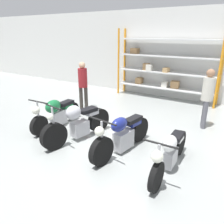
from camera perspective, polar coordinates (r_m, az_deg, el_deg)
The scene contains 9 objects.
ground_plane at distance 5.70m, azimuth -2.16°, elevation -7.80°, with size 30.00×30.00×0.00m, color #9EA3A0.
back_wall at distance 9.65m, azimuth 15.22°, elevation 14.24°, with size 30.00×0.08×3.60m.
shelving_rack at distance 9.41m, azimuth 13.19°, elevation 11.64°, with size 4.21×0.63×2.83m.
motorcycle_green at distance 6.62m, azimuth -14.37°, elevation -0.22°, with size 0.69×1.96×0.97m.
motorcycle_silver at distance 5.71m, azimuth -8.88°, elevation -2.99°, with size 0.75×2.10×1.08m.
motorcycle_blue at distance 5.08m, azimuth 2.69°, elevation -6.03°, with size 0.71×2.07×1.01m.
motorcycle_white at distance 4.55m, azimuth 14.90°, elevation -10.06°, with size 0.62×2.06×0.93m.
person_browsing at distance 6.77m, azimuth 23.67°, elevation 4.33°, with size 0.39×0.39×1.73m.
person_near_rack at distance 7.87m, azimuth -7.62°, elevation 7.77°, with size 0.44×0.44×1.72m.
Camera 1 is at (2.86, -4.15, 2.66)m, focal length 35.00 mm.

